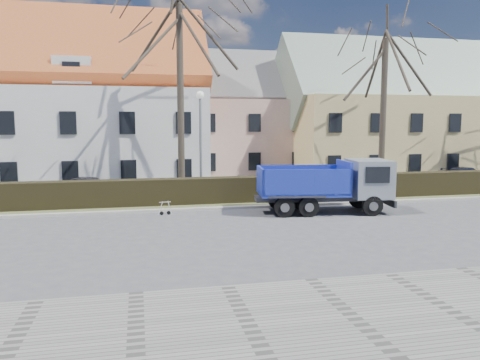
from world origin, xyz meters
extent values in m
plane|color=#4A4A4C|center=(0.00, 0.00, 0.00)|extent=(120.00, 120.00, 0.00)
cube|color=gray|center=(0.00, -8.50, 0.04)|extent=(80.00, 5.00, 0.08)
cube|color=#AFA99F|center=(0.00, 4.60, 0.06)|extent=(80.00, 0.30, 0.12)
cube|color=#4E5630|center=(0.00, 6.20, 0.05)|extent=(80.00, 3.00, 0.10)
cube|color=black|center=(0.00, 6.00, 0.65)|extent=(60.00, 0.90, 1.30)
imported|color=#26242D|center=(-6.98, 9.92, 0.59)|extent=(3.75, 2.52, 1.19)
imported|color=black|center=(17.55, 10.63, 0.56)|extent=(4.18, 2.90, 1.13)
camera|label=1|loc=(-4.31, -17.09, 4.12)|focal=35.00mm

